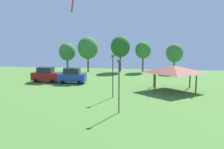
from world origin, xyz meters
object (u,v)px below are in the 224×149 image
object	(u,v)px
parked_car_second_from_left	(72,76)
treeline_tree_0	(67,52)
treeline_tree_2	(120,47)
parked_car_leftmost	(46,75)
treeline_tree_4	(175,53)
park_pavilion	(174,69)
treeline_tree_3	(143,50)
treeline_tree_1	(88,48)
light_post_1	(119,83)
light_post_0	(113,74)

from	to	relation	value
parked_car_second_from_left	treeline_tree_0	size ratio (longest dim) A/B	0.72
parked_car_second_from_left	treeline_tree_2	xyz separation A→B (m)	(6.42, 15.31, 4.28)
parked_car_leftmost	treeline_tree_4	size ratio (longest dim) A/B	0.74
park_pavilion	treeline_tree_3	distance (m)	19.34
treeline_tree_0	treeline_tree_1	bearing A→B (deg)	-3.23
light_post_1	treeline_tree_2	size ratio (longest dim) A/B	0.68
parked_car_second_from_left	treeline_tree_0	xyz separation A→B (m)	(-5.43, 13.75, 3.15)
park_pavilion	treeline_tree_3	bearing A→B (deg)	103.98
treeline_tree_3	parked_car_second_from_left	bearing A→B (deg)	-126.42
treeline_tree_1	treeline_tree_2	size ratio (longest dim) A/B	0.98
park_pavilion	treeline_tree_4	distance (m)	18.57
treeline_tree_0	treeline_tree_1	size ratio (longest dim) A/B	0.83
park_pavilion	light_post_0	xyz separation A→B (m)	(-8.03, -5.46, 0.01)
parked_car_second_from_left	park_pavilion	size ratio (longest dim) A/B	0.67
parked_car_leftmost	treeline_tree_3	size ratio (longest dim) A/B	0.70
treeline_tree_3	treeline_tree_4	size ratio (longest dim) A/B	1.06
treeline_tree_1	treeline_tree_4	size ratio (longest dim) A/B	1.23
parked_car_second_from_left	park_pavilion	bearing A→B (deg)	-12.58
treeline_tree_2	parked_car_second_from_left	bearing A→B (deg)	-112.74
light_post_0	treeline_tree_0	size ratio (longest dim) A/B	0.84
light_post_0	treeline_tree_4	xyz separation A→B (m)	(10.14, 23.87, 1.16)
parked_car_second_from_left	treeline_tree_4	distance (m)	23.94
parked_car_leftmost	treeline_tree_1	distance (m)	14.26
treeline_tree_0	park_pavilion	bearing A→B (deg)	-38.19
treeline_tree_0	treeline_tree_2	bearing A→B (deg)	7.48
light_post_0	light_post_1	size ratio (longest dim) A/B	1.00
light_post_1	treeline_tree_1	bearing A→B (deg)	109.81
park_pavilion	light_post_1	bearing A→B (deg)	-119.91
treeline_tree_0	treeline_tree_2	distance (m)	12.00
parked_car_leftmost	treeline_tree_0	bearing A→B (deg)	93.14
light_post_1	treeline_tree_4	bearing A→B (deg)	73.77
light_post_1	treeline_tree_2	distance (m)	30.18
light_post_1	treeline_tree_3	bearing A→B (deg)	86.36
park_pavilion	treeline_tree_3	world-z (taller)	treeline_tree_3
parked_car_leftmost	treeline_tree_0	world-z (taller)	treeline_tree_0
park_pavilion	light_post_0	bearing A→B (deg)	-145.78
treeline_tree_4	parked_car_second_from_left	bearing A→B (deg)	-140.11
treeline_tree_3	light_post_1	bearing A→B (deg)	-93.64
parked_car_second_from_left	treeline_tree_1	size ratio (longest dim) A/B	0.60
parked_car_second_from_left	treeline_tree_0	bearing A→B (deg)	110.13
light_post_1	treeline_tree_2	xyz separation A→B (m)	(-3.12, 29.92, 2.44)
parked_car_second_from_left	light_post_0	xyz separation A→B (m)	(8.08, -8.64, 1.86)
light_post_0	treeline_tree_1	world-z (taller)	treeline_tree_1
treeline_tree_2	treeline_tree_4	bearing A→B (deg)	-0.41
treeline_tree_0	treeline_tree_3	bearing A→B (deg)	5.97
light_post_0	treeline_tree_0	xyz separation A→B (m)	(-13.51, 22.40, 1.29)
treeline_tree_3	treeline_tree_1	bearing A→B (deg)	-170.39
treeline_tree_0	treeline_tree_2	world-z (taller)	treeline_tree_2
parked_car_leftmost	treeline_tree_1	size ratio (longest dim) A/B	0.61
treeline_tree_2	treeline_tree_4	world-z (taller)	treeline_tree_2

